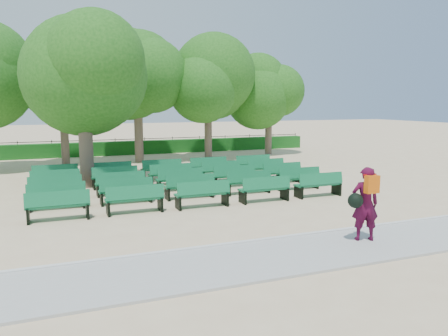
% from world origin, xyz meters
% --- Properties ---
extents(ground, '(120.00, 120.00, 0.00)m').
position_xyz_m(ground, '(0.00, 0.00, 0.00)').
color(ground, '#D1B48A').
extents(paving, '(30.00, 2.20, 0.06)m').
position_xyz_m(paving, '(0.00, -7.40, 0.03)').
color(paving, '#AAAAA6').
rests_on(paving, ground).
extents(curb, '(30.00, 0.12, 0.10)m').
position_xyz_m(curb, '(0.00, -6.25, 0.05)').
color(curb, silver).
rests_on(curb, ground).
extents(hedge, '(26.00, 0.70, 0.90)m').
position_xyz_m(hedge, '(0.00, 14.00, 0.45)').
color(hedge, '#175B1A').
rests_on(hedge, ground).
extents(fence, '(26.00, 0.10, 1.02)m').
position_xyz_m(fence, '(0.00, 14.40, 0.00)').
color(fence, black).
rests_on(fence, ground).
extents(tree_line, '(21.80, 6.80, 7.04)m').
position_xyz_m(tree_line, '(0.00, 10.00, 0.00)').
color(tree_line, '#28671B').
rests_on(tree_line, ground).
extents(bench_array, '(1.84, 0.64, 1.14)m').
position_xyz_m(bench_array, '(-0.34, 0.84, 0.09)').
color(bench_array, '#136D3E').
rests_on(bench_array, ground).
extents(tree_among, '(4.82, 4.82, 6.80)m').
position_xyz_m(tree_among, '(-3.66, 2.99, 4.60)').
color(tree_among, brown).
rests_on(tree_among, ground).
extents(person, '(0.92, 0.64, 1.85)m').
position_xyz_m(person, '(2.18, -7.17, 1.02)').
color(person, '#410924').
rests_on(person, ground).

